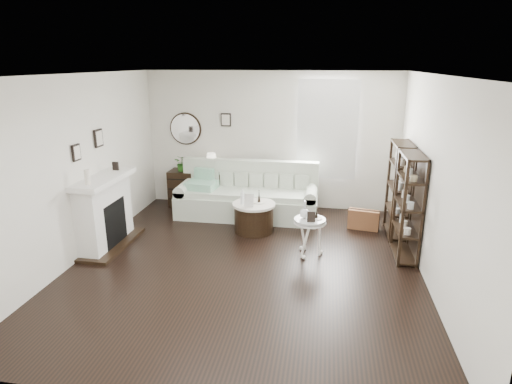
% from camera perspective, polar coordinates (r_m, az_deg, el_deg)
% --- Properties ---
extents(room, '(5.50, 5.50, 5.50)m').
position_cam_1_polar(room, '(8.41, 6.95, 8.25)').
color(room, black).
rests_on(room, ground).
extents(fireplace, '(0.50, 1.40, 1.84)m').
position_cam_1_polar(fireplace, '(7.20, -19.41, -2.79)').
color(fireplace, white).
rests_on(fireplace, ground).
extents(shelf_unit_far, '(0.30, 0.80, 1.60)m').
position_cam_1_polar(shelf_unit_far, '(7.56, 18.50, 0.30)').
color(shelf_unit_far, black).
rests_on(shelf_unit_far, ground).
extents(shelf_unit_near, '(0.30, 0.80, 1.60)m').
position_cam_1_polar(shelf_unit_near, '(6.71, 19.61, -1.88)').
color(shelf_unit_near, black).
rests_on(shelf_unit_near, ground).
extents(sofa, '(2.66, 0.92, 1.03)m').
position_cam_1_polar(sofa, '(8.22, -1.11, -0.83)').
color(sofa, beige).
rests_on(sofa, ground).
extents(quilt, '(0.60, 0.51, 0.14)m').
position_cam_1_polar(quilt, '(8.22, -7.26, 0.92)').
color(quilt, '#299764').
rests_on(quilt, sofa).
extents(suitcase, '(0.56, 0.27, 0.36)m').
position_cam_1_polar(suitcase, '(7.82, 14.13, -3.58)').
color(suitcase, brown).
rests_on(suitcase, ground).
extents(dresser, '(1.11, 0.48, 0.74)m').
position_cam_1_polar(dresser, '(8.83, -7.86, 0.47)').
color(dresser, black).
rests_on(dresser, ground).
extents(table_lamp, '(0.25, 0.25, 0.38)m').
position_cam_1_polar(table_lamp, '(8.60, -5.94, 3.95)').
color(table_lamp, beige).
rests_on(table_lamp, dresser).
extents(potted_plant, '(0.36, 0.34, 0.32)m').
position_cam_1_polar(potted_plant, '(8.74, -9.83, 3.79)').
color(potted_plant, '#26611B').
rests_on(potted_plant, dresser).
extents(drum_table, '(0.74, 0.74, 0.52)m').
position_cam_1_polar(drum_table, '(7.46, -0.29, -3.36)').
color(drum_table, black).
rests_on(drum_table, ground).
extents(pedestal_table, '(0.49, 0.49, 0.59)m').
position_cam_1_polar(pedestal_table, '(6.52, 7.19, -3.98)').
color(pedestal_table, silver).
rests_on(pedestal_table, ground).
extents(eiffel_drum, '(0.13, 0.13, 0.21)m').
position_cam_1_polar(eiffel_drum, '(7.38, 0.41, -0.66)').
color(eiffel_drum, black).
rests_on(eiffel_drum, drum_table).
extents(bottle_drum, '(0.06, 0.06, 0.26)m').
position_cam_1_polar(bottle_drum, '(7.29, -1.84, -0.65)').
color(bottle_drum, silver).
rests_on(bottle_drum, drum_table).
extents(card_frame_drum, '(0.17, 0.08, 0.22)m').
position_cam_1_polar(card_frame_drum, '(7.18, -0.95, -1.11)').
color(card_frame_drum, silver).
rests_on(card_frame_drum, drum_table).
extents(eiffel_ped, '(0.13, 0.13, 0.17)m').
position_cam_1_polar(eiffel_ped, '(6.50, 8.09, -2.79)').
color(eiffel_ped, black).
rests_on(eiffel_ped, pedestal_table).
extents(flask_ped, '(0.15, 0.15, 0.28)m').
position_cam_1_polar(flask_ped, '(6.48, 6.51, -2.32)').
color(flask_ped, silver).
rests_on(flask_ped, pedestal_table).
extents(card_frame_ped, '(0.12, 0.06, 0.16)m').
position_cam_1_polar(card_frame_ped, '(6.36, 7.38, -3.30)').
color(card_frame_ped, black).
rests_on(card_frame_ped, pedestal_table).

